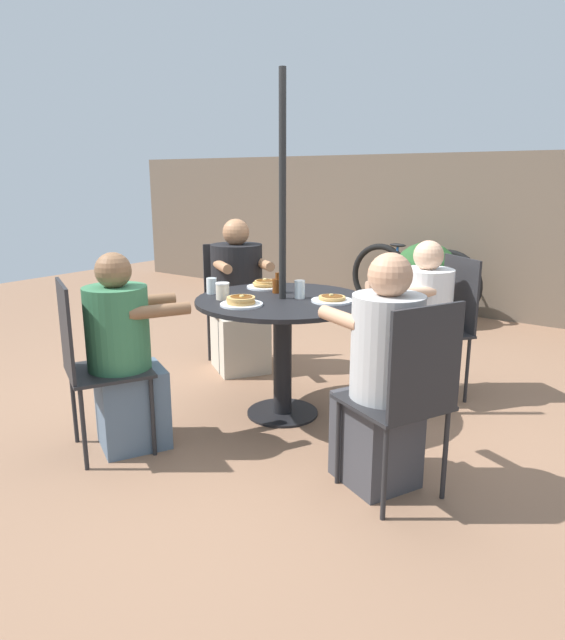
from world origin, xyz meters
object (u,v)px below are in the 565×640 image
(patio_table, at_px, (283,323))
(pancake_plate_a, at_px, (332,299))
(patio_chair_west, at_px, (444,319))
(pancake_plate_c, at_px, (241,302))
(patio_chair_north, at_px, (232,297))
(diner_south, at_px, (382,382))
(diner_west, at_px, (420,329))
(potted_shrub, at_px, (425,278))
(bicycle, at_px, (413,280))
(patio_chair_east, at_px, (90,358))
(drinking_glass_a, at_px, (300,289))
(diner_east, at_px, (125,361))
(coffee_cup, at_px, (223,291))
(pancake_plate_b, at_px, (265,285))
(patio_chair_south, at_px, (407,391))
(diner_north, at_px, (238,303))
(drinking_glass_b, at_px, (212,286))
(syrup_bottle, at_px, (278,285))

(patio_table, relative_size, pancake_plate_a, 4.30)
(patio_chair_west, relative_size, pancake_plate_a, 3.87)
(pancake_plate_c, bearing_deg, patio_chair_north, 133.47)
(diner_south, height_order, patio_chair_west, diner_south)
(diner_west, xyz_separation_m, pancake_plate_a, (-0.29, -0.68, 0.29))
(pancake_plate_a, relative_size, potted_shrub, 0.30)
(bicycle, xyz_separation_m, potted_shrub, (0.26, -0.29, 0.09))
(patio_chair_east, xyz_separation_m, drinking_glass_a, (0.61, 1.10, 0.27))
(diner_east, distance_m, patio_chair_west, 2.13)
(patio_chair_west, bearing_deg, coffee_cup, 86.80)
(patio_chair_east, xyz_separation_m, coffee_cup, (0.24, 0.80, 0.27))
(patio_chair_north, xyz_separation_m, potted_shrub, (0.77, 2.16, -0.07))
(patio_table, xyz_separation_m, pancake_plate_b, (-0.30, 0.21, 0.17))
(diner_east, xyz_separation_m, bicycle, (-0.02, 3.96, -0.12))
(diner_south, xyz_separation_m, drinking_glass_a, (-0.81, 0.48, 0.29))
(diner_west, bearing_deg, pancake_plate_b, 69.55)
(diner_east, bearing_deg, pancake_plate_c, 84.67)
(patio_chair_south, relative_size, coffee_cup, 9.43)
(diner_north, height_order, patio_chair_west, diner_north)
(drinking_glass_a, xyz_separation_m, potted_shrub, (-0.28, 2.72, -0.34))
(pancake_plate_c, distance_m, coffee_cup, 0.21)
(drinking_glass_b, distance_m, bicycle, 3.26)
(pancake_plate_b, height_order, pancake_plate_c, pancake_plate_c)
(diner_north, bearing_deg, diner_west, 133.18)
(diner_south, relative_size, syrup_bottle, 8.83)
(patio_chair_north, xyz_separation_m, bicycle, (0.51, 2.45, -0.16))
(patio_chair_east, height_order, coffee_cup, patio_chair_east)
(patio_table, distance_m, coffee_cup, 0.42)
(patio_chair_north, bearing_deg, drinking_glass_a, 94.92)
(patio_chair_south, bearing_deg, patio_chair_east, 133.97)
(patio_chair_east, xyz_separation_m, diner_east, (0.08, 0.16, -0.04))
(patio_chair_west, distance_m, potted_shrub, 2.07)
(patio_chair_north, bearing_deg, patio_chair_south, 94.21)
(pancake_plate_a, distance_m, coffee_cup, 0.67)
(diner_west, height_order, pancake_plate_a, diner_west)
(diner_east, distance_m, pancake_plate_a, 1.25)
(patio_table, height_order, diner_east, diner_east)
(patio_chair_south, height_order, patio_chair_west, same)
(pancake_plate_a, bearing_deg, diner_west, 66.69)
(patio_chair_east, bearing_deg, patio_table, 90.00)
(patio_table, bearing_deg, pancake_plate_c, -105.24)
(pancake_plate_c, bearing_deg, diner_west, 58.26)
(patio_chair_north, relative_size, patio_chair_south, 1.00)
(diner_west, distance_m, pancake_plate_b, 1.09)
(diner_south, height_order, drinking_glass_b, diner_south)
(patio_chair_south, bearing_deg, syrup_bottle, 87.45)
(diner_north, bearing_deg, drinking_glass_b, 61.16)
(pancake_plate_a, relative_size, drinking_glass_a, 2.26)
(patio_table, bearing_deg, patio_chair_east, -116.95)
(patio_chair_west, relative_size, pancake_plate_b, 3.87)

